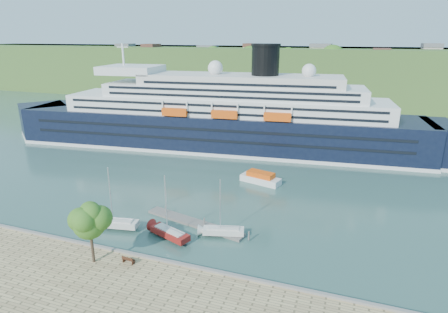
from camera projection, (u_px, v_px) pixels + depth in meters
ground at (132, 260)px, 51.51m from camera, size 400.00×400.00×0.00m
far_hillside at (298, 74)px, 177.92m from camera, size 400.00×50.00×24.00m
quay_coping at (130, 253)px, 50.97m from camera, size 220.00×0.50×0.30m
cruise_ship at (216, 97)px, 99.10m from camera, size 124.16×30.88×27.61m
park_bench at (129, 259)px, 48.90m from camera, size 1.83×0.85×1.14m
promenade_tree at (90, 231)px, 47.95m from camera, size 5.55×5.55×9.19m
floating_pontoon at (194, 223)px, 61.24m from camera, size 18.35×6.30×0.41m
sailboat_white_near at (114, 201)px, 58.14m from camera, size 7.95×3.47×9.94m
sailboat_red at (169, 210)px, 55.24m from camera, size 7.78×4.51×9.71m
sailboat_white_far at (223, 210)px, 56.15m from camera, size 7.21×3.69×8.97m
tender_launch at (261, 177)px, 78.08m from camera, size 9.03×5.00×2.37m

